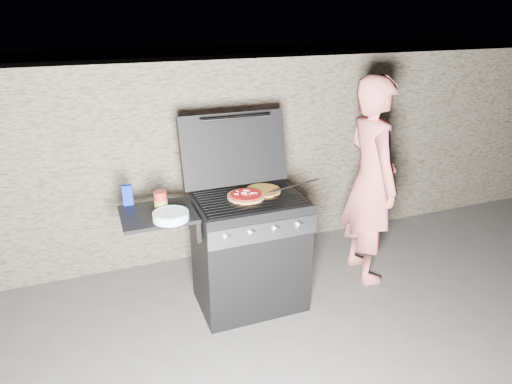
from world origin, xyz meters
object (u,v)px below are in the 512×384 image
object	(u,v)px
gas_grill	(219,258)
person	(371,181)
pizza_topped	(246,195)
sauce_jar	(161,201)

from	to	relation	value
gas_grill	person	size ratio (longest dim) A/B	0.77
pizza_topped	sauce_jar	xyz separation A→B (m)	(-0.62, 0.02, 0.04)
pizza_topped	sauce_jar	size ratio (longest dim) A/B	2.02
sauce_jar	gas_grill	bearing A→B (deg)	-5.05
pizza_topped	person	world-z (taller)	person
sauce_jar	person	size ratio (longest dim) A/B	0.08
pizza_topped	sauce_jar	bearing A→B (deg)	178.36
sauce_jar	pizza_topped	bearing A→B (deg)	-1.64
pizza_topped	sauce_jar	world-z (taller)	sauce_jar
gas_grill	person	distance (m)	1.40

